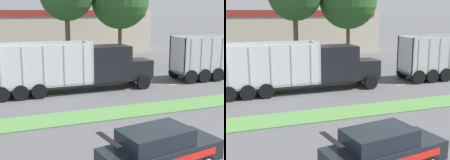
{
  "view_description": "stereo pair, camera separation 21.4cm",
  "coord_description": "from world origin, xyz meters",
  "views": [
    {
      "loc": [
        -7.68,
        -5.92,
        5.64
      ],
      "look_at": [
        -2.12,
        9.06,
        2.15
      ],
      "focal_mm": 50.0,
      "sensor_mm": 36.0,
      "label": 1
    },
    {
      "loc": [
        -7.47,
        -5.99,
        5.64
      ],
      "look_at": [
        -2.12,
        9.06,
        2.15
      ],
      "focal_mm": 50.0,
      "sensor_mm": 36.0,
      "label": 2
    }
  ],
  "objects": [
    {
      "name": "grass_verge",
      "position": [
        0.0,
        9.9,
        0.03
      ],
      "size": [
        120.0,
        2.17,
        0.06
      ],
      "primitive_type": "cube",
      "color": "#517F42",
      "rests_on": "ground_plane"
    },
    {
      "name": "centre_line_5",
      "position": [
        6.03,
        14.98,
        0.0
      ],
      "size": [
        2.4,
        0.14,
        0.01
      ],
      "primitive_type": "cube",
      "color": "yellow",
      "rests_on": "ground_plane"
    },
    {
      "name": "store_building_backdrop",
      "position": [
        -4.88,
        39.99,
        2.97
      ],
      "size": [
        35.69,
        12.1,
        5.93
      ],
      "color": "#BCB29E",
      "rests_on": "ground_plane"
    },
    {
      "name": "dump_truck_lead",
      "position": [
        -1.43,
        15.63,
        1.67
      ],
      "size": [
        11.61,
        2.56,
        3.68
      ],
      "color": "black",
      "rests_on": "ground_plane"
    },
    {
      "name": "centre_line_4",
      "position": [
        0.63,
        14.98,
        0.0
      ],
      "size": [
        2.4,
        0.14,
        0.01
      ],
      "primitive_type": "cube",
      "color": "yellow",
      "rests_on": "ground_plane"
    },
    {
      "name": "centre_line_3",
      "position": [
        -4.77,
        14.98,
        0.0
      ],
      "size": [
        2.4,
        0.14,
        0.01
      ],
      "primitive_type": "cube",
      "color": "yellow",
      "rests_on": "ground_plane"
    },
    {
      "name": "rally_car",
      "position": [
        -2.52,
        3.14,
        0.85
      ],
      "size": [
        4.71,
        2.45,
        1.7
      ],
      "color": "black",
      "rests_on": "ground_plane"
    }
  ]
}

